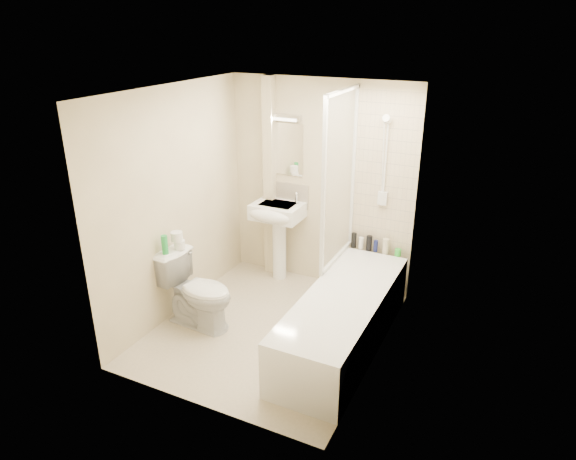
% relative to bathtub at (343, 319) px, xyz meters
% --- Properties ---
extents(floor, '(2.50, 2.50, 0.00)m').
position_rel_bathtub_xyz_m(floor, '(-0.75, -0.08, -0.29)').
color(floor, beige).
rests_on(floor, ground).
extents(wall_back, '(2.20, 0.02, 2.40)m').
position_rel_bathtub_xyz_m(wall_back, '(-0.75, 1.17, 0.91)').
color(wall_back, beige).
rests_on(wall_back, ground).
extents(wall_left, '(0.02, 2.50, 2.40)m').
position_rel_bathtub_xyz_m(wall_left, '(-1.85, -0.08, 0.91)').
color(wall_left, beige).
rests_on(wall_left, ground).
extents(wall_right, '(0.02, 2.50, 2.40)m').
position_rel_bathtub_xyz_m(wall_right, '(0.35, -0.08, 0.91)').
color(wall_right, beige).
rests_on(wall_right, ground).
extents(ceiling, '(2.20, 2.50, 0.02)m').
position_rel_bathtub_xyz_m(ceiling, '(-0.75, -0.08, 2.11)').
color(ceiling, white).
rests_on(ceiling, wall_back).
extents(tile_back, '(0.70, 0.01, 1.75)m').
position_rel_bathtub_xyz_m(tile_back, '(0.00, 1.16, 1.14)').
color(tile_back, beige).
rests_on(tile_back, wall_back).
extents(tile_right, '(0.01, 2.10, 1.75)m').
position_rel_bathtub_xyz_m(tile_right, '(0.34, 0.00, 1.14)').
color(tile_right, beige).
rests_on(tile_right, wall_right).
extents(pipe_boxing, '(0.12, 0.12, 2.40)m').
position_rel_bathtub_xyz_m(pipe_boxing, '(-1.37, 1.11, 0.91)').
color(pipe_boxing, beige).
rests_on(pipe_boxing, ground).
extents(splashback, '(0.60, 0.02, 0.30)m').
position_rel_bathtub_xyz_m(splashback, '(-1.19, 1.16, 0.74)').
color(splashback, beige).
rests_on(splashback, wall_back).
extents(mirror, '(0.46, 0.01, 0.60)m').
position_rel_bathtub_xyz_m(mirror, '(-1.19, 1.16, 1.29)').
color(mirror, white).
rests_on(mirror, wall_back).
extents(strip_light, '(0.42, 0.07, 0.07)m').
position_rel_bathtub_xyz_m(strip_light, '(-1.19, 1.14, 1.66)').
color(strip_light, silver).
rests_on(strip_light, wall_back).
extents(bathtub, '(0.70, 2.10, 0.55)m').
position_rel_bathtub_xyz_m(bathtub, '(0.00, 0.00, 0.00)').
color(bathtub, white).
rests_on(bathtub, ground).
extents(shower_screen, '(0.04, 0.92, 1.80)m').
position_rel_bathtub_xyz_m(shower_screen, '(-0.35, 0.72, 1.16)').
color(shower_screen, white).
rests_on(shower_screen, bathtub).
extents(shower_fixture, '(0.10, 0.16, 0.99)m').
position_rel_bathtub_xyz_m(shower_fixture, '(-0.00, 1.12, 1.26)').
color(shower_fixture, white).
rests_on(shower_fixture, wall_back).
extents(pedestal_sink, '(0.58, 0.51, 1.11)m').
position_rel_bathtub_xyz_m(pedestal_sink, '(-1.19, 0.94, 0.49)').
color(pedestal_sink, white).
rests_on(pedestal_sink, ground).
extents(bottle_black_a, '(0.06, 0.06, 0.17)m').
position_rel_bathtub_xyz_m(bottle_black_a, '(-0.28, 1.08, 0.35)').
color(bottle_black_a, black).
rests_on(bottle_black_a, bathtub).
extents(bottle_white_a, '(0.05, 0.05, 0.14)m').
position_rel_bathtub_xyz_m(bottle_white_a, '(-0.20, 1.08, 0.33)').
color(bottle_white_a, white).
rests_on(bottle_white_a, bathtub).
extents(bottle_black_b, '(0.07, 0.07, 0.17)m').
position_rel_bathtub_xyz_m(bottle_black_b, '(-0.10, 1.08, 0.35)').
color(bottle_black_b, black).
rests_on(bottle_black_b, bathtub).
extents(bottle_blue, '(0.05, 0.05, 0.13)m').
position_rel_bathtub_xyz_m(bottle_blue, '(-0.03, 1.08, 0.33)').
color(bottle_blue, '#121950').
rests_on(bottle_blue, bathtub).
extents(bottle_cream, '(0.07, 0.07, 0.17)m').
position_rel_bathtub_xyz_m(bottle_cream, '(0.09, 1.08, 0.35)').
color(bottle_cream, beige).
rests_on(bottle_cream, bathtub).
extents(bottle_white_b, '(0.05, 0.05, 0.14)m').
position_rel_bathtub_xyz_m(bottle_white_b, '(0.09, 1.08, 0.33)').
color(bottle_white_b, silver).
rests_on(bottle_white_b, bathtub).
extents(bottle_green, '(0.07, 0.07, 0.08)m').
position_rel_bathtub_xyz_m(bottle_green, '(0.23, 1.08, 0.30)').
color(bottle_green, green).
rests_on(bottle_green, bathtub).
extents(toilet, '(0.56, 0.84, 0.79)m').
position_rel_bathtub_xyz_m(toilet, '(-1.47, -0.30, 0.11)').
color(toilet, white).
rests_on(toilet, ground).
extents(toilet_roll_lower, '(0.11, 0.11, 0.09)m').
position_rel_bathtub_xyz_m(toilet_roll_lower, '(-1.71, -0.23, 0.54)').
color(toilet_roll_lower, white).
rests_on(toilet_roll_lower, toilet).
extents(toilet_roll_upper, '(0.12, 0.12, 0.09)m').
position_rel_bathtub_xyz_m(toilet_roll_upper, '(-1.73, -0.24, 0.64)').
color(toilet_roll_upper, white).
rests_on(toilet_roll_upper, toilet_roll_lower).
extents(green_bottle, '(0.06, 0.06, 0.20)m').
position_rel_bathtub_xyz_m(green_bottle, '(-1.77, -0.39, 0.60)').
color(green_bottle, green).
rests_on(green_bottle, toilet).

